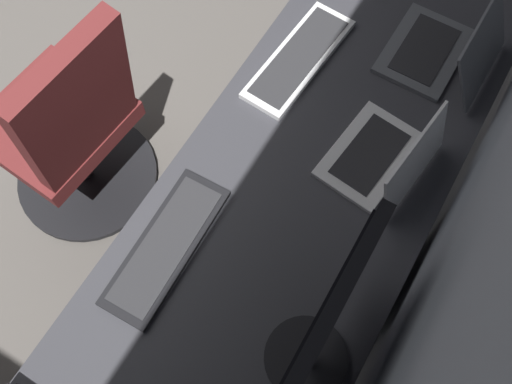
{
  "coord_description": "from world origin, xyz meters",
  "views": [
    {
      "loc": [
        0.84,
        2.05,
        2.12
      ],
      "look_at": [
        0.39,
        1.79,
        0.95
      ],
      "focal_mm": 39.95,
      "sensor_mm": 36.0,
      "label": 1
    }
  ],
  "objects_px": {
    "monitor_primary": "(314,341)",
    "laptop_leftmost": "(387,158)",
    "keyboard_spare": "(299,58)",
    "office_chair": "(71,134)",
    "keyboard_main": "(166,246)",
    "drawer_pedestal": "(296,247)",
    "laptop_left": "(447,51)"
  },
  "relations": [
    {
      "from": "monitor_primary",
      "to": "office_chair",
      "type": "bearing_deg",
      "value": -105.61
    },
    {
      "from": "monitor_primary",
      "to": "laptop_left",
      "type": "height_order",
      "value": "monitor_primary"
    },
    {
      "from": "laptop_left",
      "to": "keyboard_spare",
      "type": "height_order",
      "value": "laptop_left"
    },
    {
      "from": "keyboard_main",
      "to": "monitor_primary",
      "type": "bearing_deg",
      "value": 81.95
    },
    {
      "from": "drawer_pedestal",
      "to": "laptop_left",
      "type": "xyz_separation_m",
      "value": [
        -0.61,
        0.13,
        0.43
      ]
    },
    {
      "from": "keyboard_main",
      "to": "drawer_pedestal",
      "type": "bearing_deg",
      "value": 140.31
    },
    {
      "from": "laptop_leftmost",
      "to": "keyboard_spare",
      "type": "distance_m",
      "value": 0.42
    },
    {
      "from": "drawer_pedestal",
      "to": "laptop_left",
      "type": "relative_size",
      "value": 2.29
    },
    {
      "from": "laptop_left",
      "to": "monitor_primary",
      "type": "bearing_deg",
      "value": 3.5
    },
    {
      "from": "drawer_pedestal",
      "to": "keyboard_spare",
      "type": "bearing_deg",
      "value": -148.92
    },
    {
      "from": "drawer_pedestal",
      "to": "office_chair",
      "type": "relative_size",
      "value": 0.72
    },
    {
      "from": "drawer_pedestal",
      "to": "monitor_primary",
      "type": "height_order",
      "value": "monitor_primary"
    },
    {
      "from": "laptop_left",
      "to": "keyboard_main",
      "type": "xyz_separation_m",
      "value": [
        0.91,
        -0.38,
        -0.04
      ]
    },
    {
      "from": "monitor_primary",
      "to": "keyboard_spare",
      "type": "height_order",
      "value": "monitor_primary"
    },
    {
      "from": "laptop_leftmost",
      "to": "laptop_left",
      "type": "bearing_deg",
      "value": -179.89
    },
    {
      "from": "drawer_pedestal",
      "to": "laptop_leftmost",
      "type": "xyz_separation_m",
      "value": [
        -0.2,
        0.13,
        0.43
      ]
    },
    {
      "from": "laptop_left",
      "to": "keyboard_spare",
      "type": "bearing_deg",
      "value": -59.65
    },
    {
      "from": "drawer_pedestal",
      "to": "keyboard_main",
      "type": "height_order",
      "value": "keyboard_main"
    },
    {
      "from": "laptop_leftmost",
      "to": "keyboard_main",
      "type": "height_order",
      "value": "laptop_leftmost"
    },
    {
      "from": "monitor_primary",
      "to": "keyboard_spare",
      "type": "distance_m",
      "value": 0.89
    },
    {
      "from": "keyboard_main",
      "to": "office_chair",
      "type": "relative_size",
      "value": 0.44
    },
    {
      "from": "laptop_leftmost",
      "to": "office_chair",
      "type": "bearing_deg",
      "value": -74.31
    },
    {
      "from": "drawer_pedestal",
      "to": "keyboard_main",
      "type": "distance_m",
      "value": 0.55
    },
    {
      "from": "drawer_pedestal",
      "to": "keyboard_spare",
      "type": "xyz_separation_m",
      "value": [
        -0.39,
        -0.24,
        0.39
      ]
    },
    {
      "from": "monitor_primary",
      "to": "keyboard_main",
      "type": "bearing_deg",
      "value": -98.05
    },
    {
      "from": "office_chair",
      "to": "laptop_left",
      "type": "bearing_deg",
      "value": 125.11
    },
    {
      "from": "drawer_pedestal",
      "to": "laptop_leftmost",
      "type": "relative_size",
      "value": 2.21
    },
    {
      "from": "drawer_pedestal",
      "to": "office_chair",
      "type": "height_order",
      "value": "office_chair"
    },
    {
      "from": "keyboard_spare",
      "to": "monitor_primary",
      "type": "bearing_deg",
      "value": 29.76
    },
    {
      "from": "keyboard_spare",
      "to": "office_chair",
      "type": "distance_m",
      "value": 0.81
    },
    {
      "from": "drawer_pedestal",
      "to": "keyboard_spare",
      "type": "relative_size",
      "value": 1.62
    },
    {
      "from": "monitor_primary",
      "to": "laptop_leftmost",
      "type": "xyz_separation_m",
      "value": [
        -0.56,
        -0.06,
        -0.19
      ]
    }
  ]
}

